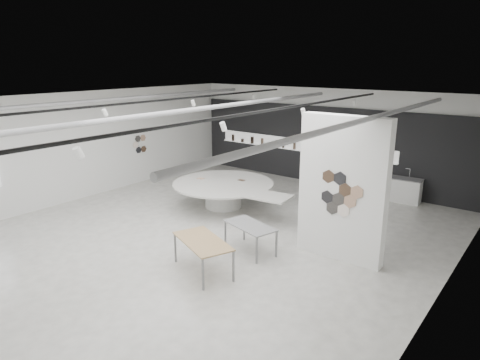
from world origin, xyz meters
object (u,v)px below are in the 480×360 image
Objects in this scene: sample_table_wood at (203,243)px; partition_column at (342,189)px; display_island at (225,191)px; kitchen_counter at (399,189)px; sample_table_stone at (250,227)px.

partition_column is at bearing 50.28° from sample_table_wood.
sample_table_wood is at bearing -129.72° from partition_column.
display_island is at bearing 123.20° from sample_table_wood.
kitchen_counter is at bearing 76.80° from sample_table_wood.
kitchen_counter reaches higher than sample_table_wood.
partition_column is at bearing -90.35° from kitchen_counter.
display_island is 2.99× the size of kitchen_counter.
partition_column reaches higher than sample_table_stone.
kitchen_counter is (1.92, 8.17, -0.30)m from sample_table_wood.
kitchen_counter is (-0.29, 5.52, -1.37)m from partition_column.
sample_table_stone is at bearing -45.79° from display_island.
display_island is at bearing 165.59° from partition_column.
sample_table_wood is (2.53, -3.87, 0.16)m from display_island.
partition_column is 3.61m from sample_table_wood.
sample_table_stone is at bearing 82.16° from sample_table_wood.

